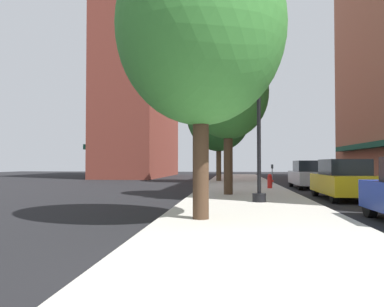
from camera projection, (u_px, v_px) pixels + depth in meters
The scene contains 11 objects.
ground_plane at pixel (308, 188), 22.53m from camera, with size 90.00×90.00×0.00m, color black.
sidewalk_slab at pixel (241, 186), 23.96m from camera, with size 4.80×50.00×0.12m, color #B7B2A8.
building_far_background at pixel (141, 86), 43.30m from camera, with size 6.80×18.00×20.91m.
lamppost at pixel (259, 116), 13.41m from camera, with size 0.48×0.48×5.90m.
fire_hydrant at pixel (270, 181), 20.78m from camera, with size 0.33×0.26×0.79m.
parking_meter_near at pixel (272, 172), 24.45m from camera, with size 0.14×0.09×1.31m.
tree_near at pixel (219, 114), 29.81m from camera, with size 5.15×5.15×8.26m.
tree_mid at pixel (201, 29), 9.34m from camera, with size 4.23×4.23×7.19m.
tree_far at pixel (228, 93), 16.67m from camera, with size 3.60×3.60×6.60m.
car_yellow at pixel (343, 180), 15.41m from camera, with size 1.80×4.30×1.66m.
car_silver at pixel (309, 175), 22.35m from camera, with size 1.80×4.30×1.66m.
Camera 1 is at (-0.55, -5.20, 1.48)m, focal length 35.03 mm.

